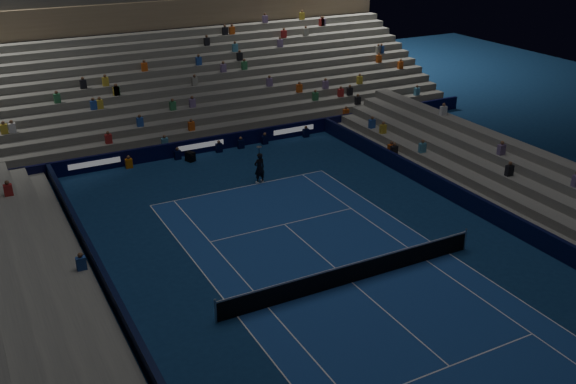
# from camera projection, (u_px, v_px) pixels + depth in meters

# --- Properties ---
(ground) EXTENTS (90.00, 90.00, 0.00)m
(ground) POSITION_uv_depth(u_px,v_px,m) (352.00, 283.00, 28.42)
(ground) COLOR navy
(ground) RESTS_ON ground
(court_surface) EXTENTS (10.97, 23.77, 0.01)m
(court_surface) POSITION_uv_depth(u_px,v_px,m) (352.00, 282.00, 28.41)
(court_surface) COLOR navy
(court_surface) RESTS_ON ground
(sponsor_barrier_far) EXTENTS (44.00, 0.25, 1.00)m
(sponsor_barrier_far) POSITION_uv_depth(u_px,v_px,m) (200.00, 145.00, 43.17)
(sponsor_barrier_far) COLOR black
(sponsor_barrier_far) RESTS_ON ground
(sponsor_barrier_east) EXTENTS (0.25, 37.00, 1.00)m
(sponsor_barrier_east) POSITION_uv_depth(u_px,v_px,m) (516.00, 226.00, 32.36)
(sponsor_barrier_east) COLOR black
(sponsor_barrier_east) RESTS_ON ground
(sponsor_barrier_west) EXTENTS (0.25, 37.00, 1.00)m
(sponsor_barrier_west) POSITION_uv_depth(u_px,v_px,m) (133.00, 336.00, 24.07)
(sponsor_barrier_west) COLOR black
(sponsor_barrier_west) RESTS_ON ground
(grandstand_main) EXTENTS (44.00, 15.20, 11.20)m
(grandstand_main) POSITION_uv_depth(u_px,v_px,m) (154.00, 73.00, 49.60)
(grandstand_main) COLOR slate
(grandstand_main) RESTS_ON ground
(grandstand_east) EXTENTS (5.00, 37.00, 2.50)m
(grandstand_east) POSITION_uv_depth(u_px,v_px,m) (566.00, 204.00, 33.68)
(grandstand_east) COLOR slate
(grandstand_east) RESTS_ON ground
(grandstand_west) EXTENTS (5.00, 37.00, 2.50)m
(grandstand_west) POSITION_uv_depth(u_px,v_px,m) (33.00, 355.00, 22.42)
(grandstand_west) COLOR slate
(grandstand_west) RESTS_ON ground
(tennis_net) EXTENTS (12.90, 0.10, 1.10)m
(tennis_net) POSITION_uv_depth(u_px,v_px,m) (352.00, 273.00, 28.21)
(tennis_net) COLOR #B2B2B7
(tennis_net) RESTS_ON ground
(tennis_player) EXTENTS (0.72, 0.50, 1.88)m
(tennis_player) POSITION_uv_depth(u_px,v_px,m) (259.00, 168.00, 38.28)
(tennis_player) COLOR black
(tennis_player) RESTS_ON ground
(broadcast_camera) EXTENTS (0.63, 0.99, 0.62)m
(broadcast_camera) POSITION_uv_depth(u_px,v_px,m) (190.00, 156.00, 41.79)
(broadcast_camera) COLOR black
(broadcast_camera) RESTS_ON ground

